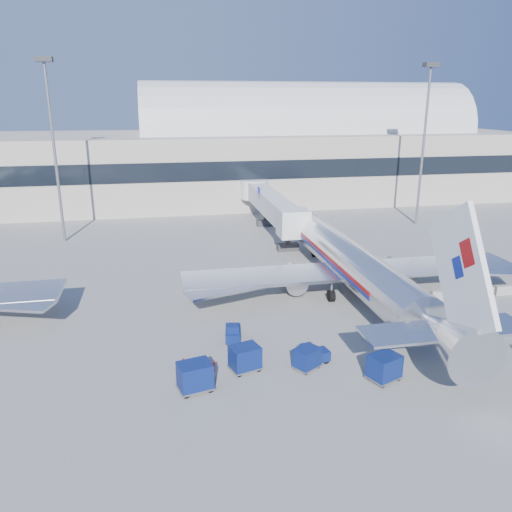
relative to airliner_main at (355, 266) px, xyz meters
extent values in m
plane|color=gray|center=(-10.00, -4.51, -2.93)|extent=(260.00, 260.00, 0.00)
cube|color=#B2AA9E|center=(-35.00, 51.49, 3.07)|extent=(170.00, 28.00, 12.00)
cube|color=black|center=(-35.00, 37.54, 4.07)|extent=(170.00, 0.40, 3.00)
cylinder|color=silver|center=(10.00, 51.49, 9.07)|extent=(60.00, 18.00, 18.00)
cylinder|color=silver|center=(0.00, 1.49, -0.03)|extent=(3.80, 28.00, 3.80)
sphere|color=silver|center=(0.00, 15.49, -0.03)|extent=(3.72, 3.72, 3.72)
cone|color=silver|center=(0.00, -15.51, 0.37)|extent=(3.80, 6.00, 3.80)
cube|color=#9F0C0E|center=(0.00, 2.49, 0.22)|extent=(3.85, 20.16, 0.32)
cube|color=navy|center=(0.00, 2.49, -0.15)|extent=(3.85, 20.16, 0.32)
cube|color=white|center=(0.00, -16.01, 4.77)|extent=(0.35, 7.79, 8.74)
cube|color=silver|center=(0.00, -15.01, 0.57)|extent=(11.00, 3.00, 0.18)
cube|color=silver|center=(0.00, 0.49, -0.63)|extent=(32.00, 5.00, 0.28)
cylinder|color=#B7B7BC|center=(-5.50, 1.99, -1.58)|extent=(2.10, 3.80, 2.10)
cylinder|color=#B7B7BC|center=(5.50, 1.99, -1.58)|extent=(2.10, 3.80, 2.10)
cylinder|color=black|center=(0.00, 12.49, -2.48)|extent=(0.40, 0.90, 0.90)
cube|color=silver|center=(-2.40, 25.49, 1.07)|extent=(2.70, 24.00, 2.70)
cube|color=silver|center=(-2.40, 13.29, 1.07)|extent=(3.40, 3.20, 3.20)
cylinder|color=silver|center=(-2.40, 36.99, 1.07)|extent=(4.40, 4.40, 3.00)
cube|color=#2D2D30|center=(-2.40, 15.49, -1.13)|extent=(0.50, 0.50, 3.00)
cube|color=#2D2D30|center=(-2.40, 15.49, -2.48)|extent=(2.60, 1.00, 0.90)
cube|color=#2D2D30|center=(-2.40, 28.49, -1.13)|extent=(0.50, 0.50, 3.00)
cube|color=#2D2D30|center=(-2.40, 28.49, -2.48)|extent=(2.60, 1.00, 0.90)
cube|color=navy|center=(-4.00, 25.49, 2.87)|extent=(0.12, 1.40, 0.90)
cylinder|color=slate|center=(-30.00, 25.49, 8.07)|extent=(0.36, 0.36, 22.00)
cube|color=#2D2D30|center=(-30.00, 25.49, 19.37)|extent=(2.00, 1.20, 0.60)
cylinder|color=slate|center=(20.00, 25.49, 8.07)|extent=(0.36, 0.36, 22.00)
cube|color=#2D2D30|center=(20.00, 25.49, 19.37)|extent=(2.00, 1.20, 0.60)
cube|color=#9E9E96|center=(8.00, -2.51, -2.48)|extent=(3.00, 0.55, 0.90)
cube|color=#9E9E96|center=(11.30, -2.51, -2.48)|extent=(3.00, 0.55, 0.90)
cube|color=#9E9E96|center=(14.60, -2.51, -2.48)|extent=(3.00, 0.55, 0.90)
cube|color=#0B1A53|center=(-7.55, -11.44, -2.41)|extent=(2.32, 1.44, 0.71)
cube|color=#0B1A53|center=(-8.01, -11.52, -1.84)|extent=(1.00, 1.07, 0.66)
cylinder|color=black|center=(-6.88, -10.90, -2.66)|extent=(0.56, 0.29, 0.53)
cube|color=#0B1A53|center=(3.61, -9.39, -2.38)|extent=(2.56, 2.04, 0.75)
cube|color=#0B1A53|center=(3.16, -9.17, -1.78)|extent=(1.24, 1.29, 0.70)
cylinder|color=black|center=(4.52, -9.34, -2.65)|extent=(0.60, 0.44, 0.56)
cube|color=#0B1A53|center=(-12.57, -6.89, -2.39)|extent=(1.45, 2.40, 0.74)
cube|color=#0B1A53|center=(-12.64, -7.38, -1.80)|extent=(1.10, 1.02, 0.69)
cylinder|color=black|center=(-12.89, -6.05, -2.65)|extent=(0.29, 0.58, 0.55)
cube|color=#0B1A53|center=(-8.25, -12.15, -2.06)|extent=(2.06, 1.94, 1.32)
cube|color=slate|center=(-8.25, -12.15, -2.73)|extent=(2.16, 2.03, 0.09)
cylinder|color=black|center=(-7.97, -11.39, -2.75)|extent=(0.39, 0.32, 0.36)
cube|color=#0B1A53|center=(-12.44, -11.54, -1.92)|extent=(2.25, 1.97, 1.53)
cube|color=slate|center=(-12.44, -11.54, -2.69)|extent=(2.37, 2.05, 0.11)
cylinder|color=black|center=(-11.90, -10.77, -2.72)|extent=(0.45, 0.28, 0.42)
cube|color=#0B1A53|center=(-15.95, -13.36, -1.86)|extent=(2.33, 1.99, 1.63)
cube|color=slate|center=(-15.95, -13.36, -2.68)|extent=(2.45, 2.07, 0.11)
cylinder|color=black|center=(-15.33, -12.58, -2.70)|extent=(0.48, 0.28, 0.45)
cube|color=#0B1A53|center=(-3.71, -14.53, -1.91)|extent=(2.36, 2.13, 1.55)
cube|color=slate|center=(-3.71, -14.53, -2.69)|extent=(2.47, 2.22, 0.11)
cylinder|color=black|center=(-3.25, -13.69, -2.71)|extent=(0.46, 0.32, 0.43)
cube|color=#0B1A53|center=(5.96, -11.19, -1.86)|extent=(2.45, 2.19, 1.63)
cube|color=slate|center=(5.96, -11.19, -2.68)|extent=(2.58, 2.28, 0.11)
cylinder|color=black|center=(6.91, -10.90, -2.70)|extent=(0.48, 0.33, 0.45)
cube|color=slate|center=(-15.83, -12.37, -2.58)|extent=(2.60, 2.21, 0.12)
cube|color=maroon|center=(-15.83, -12.37, -2.38)|extent=(2.62, 2.25, 0.08)
cylinder|color=black|center=(-14.98, -12.11, -2.73)|extent=(0.43, 0.30, 0.40)
camera|label=1|loc=(-17.50, -41.26, 14.59)|focal=35.00mm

